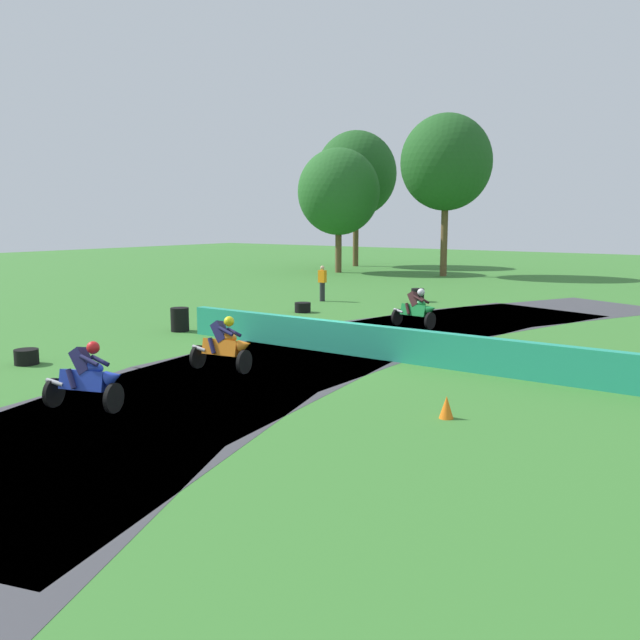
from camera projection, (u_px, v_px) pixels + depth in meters
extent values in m
plane|color=#38752D|center=(321.00, 350.00, 19.60)|extent=(120.00, 120.00, 0.00)
cube|color=#3D3D42|center=(549.00, 311.00, 27.94)|extent=(8.82, 10.73, 0.01)
cube|color=#3D3D42|center=(477.00, 319.00, 25.61)|extent=(7.84, 10.47, 0.01)
cube|color=#3D3D42|center=(402.00, 332.00, 22.82)|extent=(6.71, 10.00, 0.01)
cube|color=#3D3D42|center=(321.00, 350.00, 19.60)|extent=(5.43, 9.33, 0.01)
cube|color=#3D3D42|center=(227.00, 380.00, 16.03)|extent=(6.67, 9.99, 0.01)
cube|color=#3D3D42|center=(104.00, 431.00, 12.18)|extent=(7.82, 10.46, 0.01)
cube|color=#239375|center=(521.00, 360.00, 16.14)|extent=(21.57, 0.34, 0.90)
cylinder|color=black|center=(430.00, 321.00, 23.25)|extent=(0.18, 0.73, 0.73)
cylinder|color=black|center=(397.00, 317.00, 24.19)|extent=(0.18, 0.73, 0.73)
cube|color=#198438|center=(415.00, 311.00, 23.73)|extent=(1.04, 0.49, 0.46)
ellipsoid|color=#198438|center=(420.00, 304.00, 23.62)|extent=(0.48, 0.38, 0.30)
cone|color=#198438|center=(432.00, 309.00, 23.28)|extent=(0.42, 0.40, 0.47)
cylinder|color=#B2B2B7|center=(398.00, 311.00, 24.04)|extent=(0.42, 0.17, 0.18)
cube|color=#331919|center=(415.00, 300.00, 23.80)|extent=(0.52, 0.44, 0.62)
sphere|color=white|center=(421.00, 292.00, 23.66)|extent=(0.26, 0.26, 0.26)
cylinder|color=#331919|center=(424.00, 300.00, 23.74)|extent=(0.43, 0.19, 0.24)
cylinder|color=#331919|center=(418.00, 299.00, 23.48)|extent=(0.43, 0.19, 0.24)
cylinder|color=#331919|center=(413.00, 310.00, 23.98)|extent=(0.27, 0.22, 0.42)
cylinder|color=#331919|center=(408.00, 309.00, 23.72)|extent=(0.27, 0.22, 0.42)
cylinder|color=black|center=(244.00, 362.00, 16.64)|extent=(0.20, 0.72, 0.71)
cylinder|color=black|center=(198.00, 357.00, 17.27)|extent=(0.20, 0.72, 0.71)
cube|color=orange|center=(222.00, 347.00, 16.97)|extent=(1.04, 0.51, 0.45)
ellipsoid|color=orange|center=(229.00, 338.00, 16.90)|extent=(0.48, 0.39, 0.29)
cone|color=orange|center=(245.00, 345.00, 16.67)|extent=(0.44, 0.42, 0.46)
cylinder|color=#B2B2B7|center=(199.00, 348.00, 17.12)|extent=(0.42, 0.15, 0.17)
cube|color=#1E1E4C|center=(221.00, 332.00, 17.02)|extent=(0.54, 0.39, 0.61)
sphere|color=yellow|center=(229.00, 321.00, 16.93)|extent=(0.26, 0.26, 0.26)
cylinder|color=#1E1E4C|center=(234.00, 332.00, 17.05)|extent=(0.44, 0.14, 0.24)
cylinder|color=#1E1E4C|center=(226.00, 331.00, 16.73)|extent=(0.44, 0.14, 0.24)
cylinder|color=#1E1E4C|center=(220.00, 346.00, 17.21)|extent=(0.29, 0.18, 0.42)
cylinder|color=#1E1E4C|center=(212.00, 346.00, 16.89)|extent=(0.29, 0.18, 0.42)
cylinder|color=black|center=(114.00, 398.00, 13.31)|extent=(0.31, 0.70, 0.71)
cylinder|color=black|center=(54.00, 393.00, 13.72)|extent=(0.31, 0.70, 0.71)
cube|color=#1E38B2|center=(85.00, 380.00, 13.53)|extent=(1.06, 0.66, 0.45)
ellipsoid|color=#1E38B2|center=(93.00, 368.00, 13.49)|extent=(0.52, 0.45, 0.29)
cone|color=#1E38B2|center=(114.00, 377.00, 13.34)|extent=(0.48, 0.43, 0.46)
cylinder|color=#B2B2B7|center=(55.00, 382.00, 13.59)|extent=(0.42, 0.22, 0.17)
cube|color=#1E1E4C|center=(83.00, 361.00, 13.57)|extent=(0.58, 0.38, 0.61)
sphere|color=red|center=(93.00, 348.00, 13.52)|extent=(0.26, 0.26, 0.26)
cylinder|color=#1E1E4C|center=(100.00, 361.00, 13.67)|extent=(0.44, 0.21, 0.24)
cylinder|color=#1E1E4C|center=(89.00, 361.00, 13.32)|extent=(0.44, 0.21, 0.24)
cylinder|color=#1E1E4C|center=(83.00, 379.00, 13.76)|extent=(0.31, 0.16, 0.42)
cylinder|color=#1E1E4C|center=(71.00, 379.00, 13.41)|extent=(0.31, 0.16, 0.42)
cylinder|color=black|center=(418.00, 299.00, 30.97)|extent=(0.59, 0.59, 0.20)
cylinder|color=black|center=(418.00, 295.00, 30.94)|extent=(0.59, 0.59, 0.20)
cylinder|color=black|center=(418.00, 291.00, 30.91)|extent=(0.59, 0.59, 0.20)
cylinder|color=black|center=(303.00, 310.00, 27.47)|extent=(0.65, 0.65, 0.20)
cylinder|color=black|center=(303.00, 305.00, 27.44)|extent=(0.65, 0.65, 0.20)
cylinder|color=black|center=(180.00, 328.00, 22.91)|extent=(0.61, 0.61, 0.20)
cylinder|color=black|center=(180.00, 322.00, 22.88)|extent=(0.61, 0.61, 0.20)
cylinder|color=black|center=(180.00, 317.00, 22.85)|extent=(0.61, 0.61, 0.20)
cylinder|color=black|center=(180.00, 311.00, 22.82)|extent=(0.61, 0.61, 0.20)
cylinder|color=black|center=(27.00, 361.00, 17.74)|extent=(0.62, 0.62, 0.20)
cylinder|color=black|center=(26.00, 353.00, 17.71)|extent=(0.62, 0.62, 0.20)
cylinder|color=#232328|center=(322.00, 292.00, 31.09)|extent=(0.24, 0.24, 0.86)
cube|color=orange|center=(322.00, 276.00, 30.98)|extent=(0.34, 0.22, 0.56)
sphere|color=tan|center=(322.00, 268.00, 30.92)|extent=(0.20, 0.20, 0.20)
cone|color=orange|center=(446.00, 407.00, 12.95)|extent=(0.28, 0.28, 0.44)
cylinder|color=brown|center=(444.00, 239.00, 44.14)|extent=(0.44, 0.44, 4.82)
ellipsoid|color=#1E511E|center=(446.00, 162.00, 43.41)|extent=(5.85, 5.85, 6.14)
cylinder|color=brown|center=(356.00, 237.00, 53.29)|extent=(0.44, 0.44, 4.50)
ellipsoid|color=#1E511E|center=(356.00, 174.00, 52.55)|extent=(6.25, 6.25, 6.56)
cylinder|color=brown|center=(338.00, 250.00, 47.19)|extent=(0.44, 0.44, 3.16)
ellipsoid|color=#235B23|center=(339.00, 192.00, 46.59)|extent=(5.65, 5.65, 5.93)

